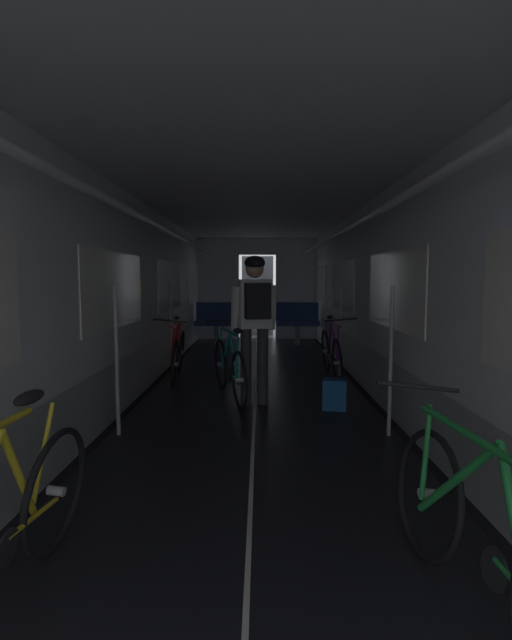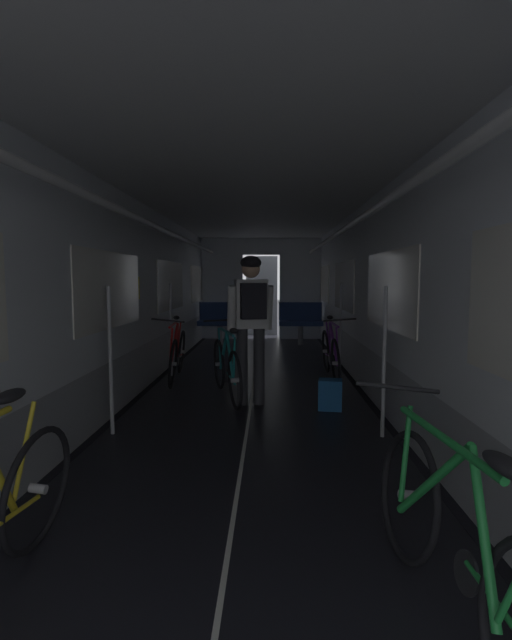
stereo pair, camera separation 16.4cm
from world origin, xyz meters
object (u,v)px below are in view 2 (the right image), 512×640
object	(u,v)px
bench_seat_far_left	(220,319)
backpack_on_floor	(330,395)
bicycle_red	(177,354)
bench_seat_far_right	(300,319)
bicycle_teal_in_aisle	(226,368)
bicycle_purple	(331,353)
person_cyclist_aisle	(251,313)
bicycle_green	(458,543)

from	to	relation	value
bench_seat_far_left	backpack_on_floor	xyz separation A→B (m)	(1.80, -5.10, -0.40)
bicycle_red	bench_seat_far_left	bearing A→B (deg)	86.53
bicycle_red	backpack_on_floor	bearing A→B (deg)	-35.47
bicycle_red	backpack_on_floor	xyz separation A→B (m)	(2.02, -1.44, -0.21)
bench_seat_far_right	backpack_on_floor	bearing A→B (deg)	-89.97
bench_seat_far_right	backpack_on_floor	world-z (taller)	bench_seat_far_right
bench_seat_far_left	bicycle_teal_in_aisle	world-z (taller)	bench_seat_far_left
backpack_on_floor	bicycle_purple	bearing A→B (deg)	82.43
bench_seat_far_right	bench_seat_far_left	bearing A→B (deg)	180.00
bench_seat_far_right	bicycle_teal_in_aisle	bearing A→B (deg)	-104.52
bicycle_red	bicycle_teal_in_aisle	distance (m)	1.30
bench_seat_far_left	bicycle_purple	distance (m)	4.08
bicycle_red	person_cyclist_aisle	xyz separation A→B (m)	(1.13, -1.28, 0.69)
bench_seat_far_left	bench_seat_far_right	world-z (taller)	same
person_cyclist_aisle	bench_seat_far_left	bearing A→B (deg)	100.39
bench_seat_far_left	person_cyclist_aisle	bearing A→B (deg)	-79.61
bicycle_teal_in_aisle	person_cyclist_aisle	bearing A→B (deg)	-40.67
bicycle_green	bicycle_teal_in_aisle	distance (m)	3.89
bench_seat_far_left	person_cyclist_aisle	distance (m)	5.04
bicycle_red	bicycle_teal_in_aisle	world-z (taller)	bicycle_red
bench_seat_far_right	backpack_on_floor	distance (m)	5.11
person_cyclist_aisle	bicycle_red	bearing A→B (deg)	131.42
bicycle_green	bicycle_red	distance (m)	5.13
bicycle_teal_in_aisle	bicycle_green	bearing A→B (deg)	-70.34
bench_seat_far_right	bicycle_teal_in_aisle	world-z (taller)	bench_seat_far_right
bicycle_purple	backpack_on_floor	world-z (taller)	bicycle_purple
bicycle_green	bicycle_purple	bearing A→B (deg)	88.69
person_cyclist_aisle	backpack_on_floor	size ratio (longest dim) A/B	5.09
bicycle_purple	person_cyclist_aisle	xyz separation A→B (m)	(-1.10, -1.39, 0.69)
bicycle_purple	backpack_on_floor	bearing A→B (deg)	-97.57
backpack_on_floor	bench_seat_far_right	bearing A→B (deg)	90.03
bicycle_green	bench_seat_far_left	bearing A→B (deg)	102.86
bench_seat_far_right	bicycle_green	world-z (taller)	same
person_cyclist_aisle	bicycle_teal_in_aisle	size ratio (longest dim) A/B	1.06
bicycle_green	bench_seat_far_right	bearing A→B (deg)	90.69
bench_seat_far_right	bicycle_red	size ratio (longest dim) A/B	0.58
bicycle_red	bicycle_teal_in_aisle	size ratio (longest dim) A/B	1.03
bicycle_purple	bicycle_red	distance (m)	2.23
bench_seat_far_left	backpack_on_floor	world-z (taller)	bench_seat_far_left
bench_seat_far_left	bicycle_green	size ratio (longest dim) A/B	0.58
bicycle_purple	person_cyclist_aisle	bearing A→B (deg)	-128.48
bench_seat_far_left	bicycle_red	world-z (taller)	bench_seat_far_left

